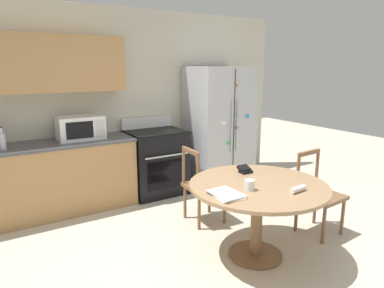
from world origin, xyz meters
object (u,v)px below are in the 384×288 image
(refrigerator, at_px, (219,126))
(candle_glass, at_px, (250,186))
(counter_bottle, at_px, (2,141))
(oven_range, at_px, (156,161))
(dining_chair_far, at_px, (202,186))
(microwave, at_px, (80,128))
(dining_chair_right, at_px, (319,195))
(wallet, at_px, (245,170))

(refrigerator, xyz_separation_m, candle_glass, (-1.19, -2.10, -0.13))
(counter_bottle, bearing_deg, refrigerator, 0.36)
(refrigerator, xyz_separation_m, counter_bottle, (-2.98, -0.02, 0.09))
(oven_range, distance_m, counter_bottle, 1.98)
(dining_chair_far, distance_m, candle_glass, 1.07)
(microwave, relative_size, dining_chair_right, 0.62)
(oven_range, distance_m, wallet, 1.77)
(counter_bottle, bearing_deg, dining_chair_right, -34.54)
(microwave, bearing_deg, wallet, -56.29)
(refrigerator, distance_m, counter_bottle, 2.98)
(microwave, distance_m, dining_chair_right, 2.97)
(microwave, bearing_deg, candle_glass, -67.96)
(microwave, height_order, candle_glass, microwave)
(oven_range, relative_size, microwave, 1.93)
(oven_range, xyz_separation_m, microwave, (-1.02, 0.06, 0.58))
(counter_bottle, height_order, wallet, counter_bottle)
(refrigerator, distance_m, dining_chair_far, 1.58)
(refrigerator, height_order, dining_chair_far, refrigerator)
(dining_chair_far, height_order, wallet, dining_chair_far)
(candle_glass, bearing_deg, microwave, 112.04)
(oven_range, height_order, counter_bottle, counter_bottle)
(refrigerator, bearing_deg, wallet, -117.89)
(counter_bottle, bearing_deg, dining_chair_far, -29.11)
(refrigerator, distance_m, dining_chair_right, 2.06)
(microwave, distance_m, candle_glass, 2.41)
(oven_range, bearing_deg, wallet, -84.02)
(candle_glass, relative_size, wallet, 0.71)
(wallet, bearing_deg, microwave, 123.71)
(refrigerator, height_order, counter_bottle, refrigerator)
(microwave, height_order, dining_chair_right, microwave)
(oven_range, xyz_separation_m, candle_glass, (-0.12, -2.16, 0.31))
(candle_glass, distance_m, wallet, 0.52)
(oven_range, xyz_separation_m, dining_chair_far, (0.04, -1.16, -0.03))
(counter_bottle, bearing_deg, microwave, 8.74)
(refrigerator, relative_size, oven_range, 1.68)
(counter_bottle, relative_size, dining_chair_right, 0.29)
(dining_chair_right, bearing_deg, candle_glass, 0.93)
(refrigerator, bearing_deg, counter_bottle, -179.64)
(oven_range, bearing_deg, candle_glass, -93.17)
(dining_chair_right, xyz_separation_m, candle_glass, (-1.09, -0.10, 0.34))
(microwave, height_order, counter_bottle, microwave)
(microwave, distance_m, counter_bottle, 0.90)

